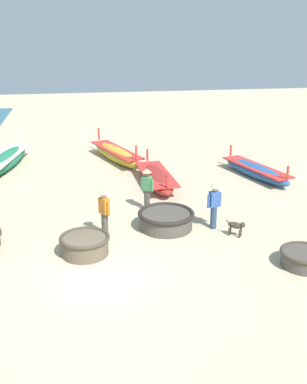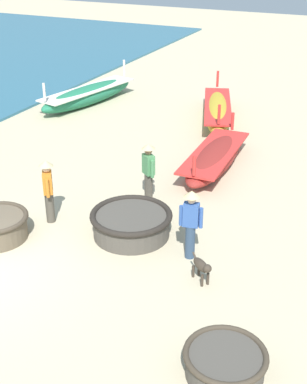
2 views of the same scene
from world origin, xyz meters
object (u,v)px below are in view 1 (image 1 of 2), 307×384
(long_boat_red_hull, at_px, (156,178))
(long_boat_white_hull, at_px, (7,160))
(coracle_beside_post, at_px, (166,219))
(coracle_nearest, at_px, (304,258))
(dog, at_px, (237,226))
(long_boat_ochre_hull, at_px, (256,171))
(fisherman_hauling, at_px, (104,209))
(coracle_weathered, at_px, (85,244))
(fisherman_with_hat, at_px, (147,187))
(fisherman_crouching, at_px, (214,203))
(long_boat_blue_hull, at_px, (116,154))

(long_boat_red_hull, bearing_deg, long_boat_white_hull, 149.86)
(coracle_beside_post, relative_size, long_boat_red_hull, 0.46)
(coracle_nearest, relative_size, dog, 2.50)
(long_boat_red_hull, bearing_deg, long_boat_ochre_hull, 4.02)
(coracle_nearest, relative_size, fisherman_hauling, 0.85)
(coracle_nearest, distance_m, coracle_weathered, 6.58)
(coracle_weathered, height_order, coracle_beside_post, coracle_beside_post)
(fisherman_with_hat, relative_size, dog, 2.94)
(coracle_beside_post, relative_size, fisherman_hauling, 1.19)
(coracle_nearest, xyz_separation_m, fisherman_hauling, (-5.60, 3.07, 0.69))
(long_boat_ochre_hull, xyz_separation_m, fisherman_with_hat, (-5.73, -3.18, 0.64))
(long_boat_red_hull, distance_m, fisherman_crouching, 5.08)
(coracle_weathered, height_order, fisherman_hauling, fisherman_hauling)
(coracle_nearest, distance_m, coracle_beside_post, 4.80)
(coracle_weathered, xyz_separation_m, long_boat_red_hull, (3.35, 6.08, 0.01))
(coracle_nearest, distance_m, long_boat_white_hull, 15.53)
(fisherman_hauling, bearing_deg, fisherman_with_hat, 49.14)
(long_boat_ochre_hull, bearing_deg, long_boat_red_hull, -175.98)
(long_boat_red_hull, xyz_separation_m, long_boat_blue_hull, (-1.37, 4.29, 0.04))
(coracle_nearest, bearing_deg, fisherman_with_hat, 126.85)
(coracle_weathered, relative_size, long_boat_white_hull, 0.30)
(coracle_weathered, height_order, long_boat_red_hull, long_boat_red_hull)
(coracle_weathered, height_order, long_boat_ochre_hull, long_boat_ochre_hull)
(long_boat_blue_hull, height_order, fisherman_crouching, fisherman_crouching)
(long_boat_ochre_hull, distance_m, fisherman_with_hat, 6.58)
(coracle_beside_post, relative_size, long_boat_white_hull, 0.37)
(long_boat_white_hull, bearing_deg, coracle_nearest, -50.48)
(coracle_nearest, bearing_deg, dog, 118.85)
(coracle_weathered, xyz_separation_m, long_boat_ochre_hull, (8.20, 6.42, -0.01))
(long_boat_ochre_hull, xyz_separation_m, fisherman_crouching, (-3.71, -5.25, 0.64))
(long_boat_white_hull, height_order, fisherman_hauling, fisherman_hauling)
(dog, bearing_deg, long_boat_blue_hull, 107.12)
(long_boat_red_hull, bearing_deg, coracle_beside_post, -96.14)
(long_boat_white_hull, relative_size, fisherman_crouching, 3.17)
(coracle_weathered, height_order, long_boat_blue_hull, long_boat_blue_hull)
(long_boat_red_hull, bearing_deg, fisherman_crouching, -77.03)
(coracle_weathered, bearing_deg, long_boat_blue_hull, 79.18)
(long_boat_ochre_hull, bearing_deg, coracle_nearest, -102.86)
(fisherman_with_hat, distance_m, dog, 3.88)
(coracle_beside_post, xyz_separation_m, fisherman_with_hat, (-0.39, 1.77, 0.62))
(coracle_weathered, distance_m, coracle_beside_post, 3.21)
(long_boat_ochre_hull, relative_size, fisherman_crouching, 2.75)
(fisherman_hauling, xyz_separation_m, fisherman_crouching, (3.78, -0.03, 0.00))
(coracle_weathered, bearing_deg, coracle_nearest, -16.52)
(long_boat_white_hull, bearing_deg, fisherman_crouching, -47.94)
(dog, bearing_deg, long_boat_ochre_hull, 62.38)
(long_boat_red_hull, distance_m, fisherman_with_hat, 3.04)
(coracle_nearest, xyz_separation_m, long_boat_ochre_hull, (1.89, 8.29, 0.06))
(fisherman_with_hat, bearing_deg, dog, -47.73)
(coracle_beside_post, bearing_deg, long_boat_red_hull, 83.86)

